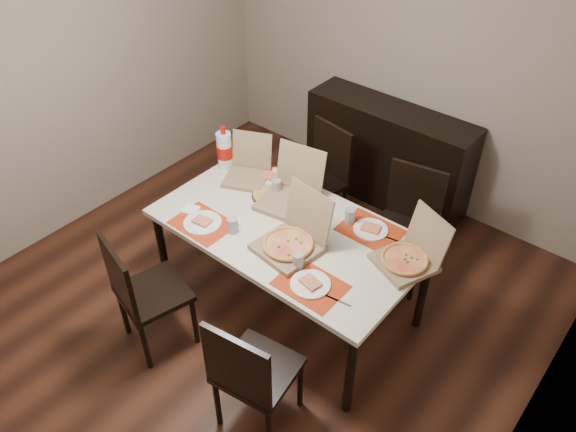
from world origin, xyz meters
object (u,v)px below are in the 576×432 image
Objects in this scene: soda_bottle at (225,150)px; dip_bowl at (306,217)px; chair_near_left at (142,291)px; chair_near_right at (251,373)px; chair_far_left at (321,174)px; pizza_box_center at (292,241)px; chair_far_right at (407,221)px; sideboard at (387,154)px; dining_table at (288,235)px.

dip_bowl is at bearing -6.59° from soda_bottle.
chair_near_left and chair_near_right have the same top height.
pizza_box_center is at bearing -62.60° from chair_far_left.
chair_far_right is at bearing 58.72° from dip_bowl.
chair_far_left is at bearing 175.19° from chair_far_right.
chair_far_left is at bearing -107.22° from sideboard.
chair_far_right is (0.85, -0.07, 0.00)m from chair_far_left.
sideboard is 2.57m from chair_near_right.
pizza_box_center is at bearing -43.69° from dining_table.
chair_far_left reaches higher than dining_table.
chair_near_right is (0.46, -0.88, -0.17)m from dining_table.
soda_bottle is (-0.83, 0.25, 0.21)m from dining_table.
soda_bottle is at bearing 163.13° from dining_table.
chair_near_left reaches higher than sideboard.
chair_near_left is 1.00× the size of chair_far_right.
chair_far_left reaches higher than sideboard.
dining_table is at bearing -118.31° from chair_far_right.
chair_near_left is at bearing -119.13° from chair_far_right.
chair_near_right is 1.00× the size of chair_far_left.
chair_near_left is 0.96m from chair_near_right.
pizza_box_center reaches higher than dining_table.
chair_far_left is at bearing 86.76° from chair_near_left.
chair_near_right is 1.72m from chair_far_right.
chair_near_left is at bearing -97.27° from sideboard.
chair_near_right is 1.00× the size of chair_far_right.
chair_near_left is at bearing -119.90° from dining_table.
dining_table is at bearing -66.25° from chair_far_left.
chair_near_right and chair_far_left have the same top height.
chair_near_right is at bearing -89.81° from chair_far_right.
chair_near_left and chair_far_right have the same top height.
dining_table is 13.47× the size of dip_bowl.
chair_near_left is 1.02m from pizza_box_center.
chair_far_right is 0.85m from dip_bowl.
chair_far_left is (-0.22, -0.69, 0.06)m from sideboard.
soda_bottle reaches higher than sideboard.
chair_far_right is (0.96, 1.72, 0.00)m from chair_near_left.
dining_table is at bearing -102.65° from dip_bowl.
sideboard is 3.37× the size of pizza_box_center.
chair_far_right is (-0.01, 1.72, 0.00)m from chair_near_right.
chair_near_right is at bearing -75.47° from sideboard.
soda_bottle is at bearing -155.21° from chair_far_right.
dip_bowl is (0.03, 0.15, 0.08)m from dining_table.
pizza_box_center is 0.31m from dip_bowl.
pizza_box_center is 1.27× the size of soda_bottle.
soda_bottle is (-0.42, -0.66, 0.39)m from chair_far_left.
chair_far_right is 1.46m from soda_bottle.
dip_bowl is 0.38× the size of soda_bottle.
chair_far_left is at bearing 117.40° from pizza_box_center.
chair_far_right is at bearing 61.69° from dining_table.
chair_near_left reaches higher than dip_bowl.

